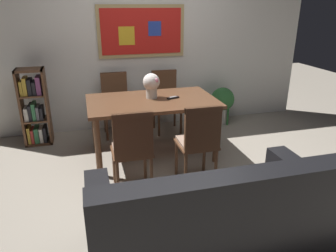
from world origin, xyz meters
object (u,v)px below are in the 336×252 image
dining_table (152,107)px  dining_chair_far_right (166,96)px  dining_chair_near_right (199,138)px  tv_remote (173,98)px  potted_ivy (222,103)px  dining_chair_near_left (132,145)px  leather_couch (210,220)px  dining_chair_far_left (115,99)px  bookshelf (34,109)px  flower_vase (151,84)px

dining_table → dining_chair_far_right: size_ratio=1.73×
dining_chair_near_right → tv_remote: (-0.05, 0.81, 0.22)m
potted_ivy → tv_remote: tv_remote is taller
potted_ivy → dining_chair_near_left: bearing=-135.9°
dining_table → leather_couch: size_ratio=0.87×
dining_table → dining_chair_far_left: size_ratio=1.73×
bookshelf → potted_ivy: 2.83m
dining_table → dining_chair_near_right: bearing=-69.3°
dining_chair_near_left → potted_ivy: (1.73, 1.68, -0.19)m
dining_table → leather_couch: 1.87m
dining_chair_near_left → dining_chair_far_right: same height
bookshelf → dining_chair_far_right: bearing=1.5°
potted_ivy → dining_chair_far_left: bearing=180.0°
potted_ivy → tv_remote: 1.45m
dining_chair_far_right → dining_chair_near_right: (-0.08, -1.65, 0.00)m
dining_chair_near_left → dining_chair_near_right: size_ratio=1.00×
leather_couch → bookshelf: bookshelf is taller
tv_remote → dining_chair_near_right: bearing=-86.4°
dining_chair_far_left → potted_ivy: dining_chair_far_left is taller
potted_ivy → dining_chair_far_right: bearing=-178.1°
dining_chair_near_left → tv_remote: size_ratio=5.61×
dining_chair_far_left → tv_remote: bearing=-54.3°
dining_chair_near_left → potted_ivy: 2.42m
dining_chair_far_left → potted_ivy: bearing=-0.0°
flower_vase → bookshelf: bearing=154.9°
flower_vase → tv_remote: size_ratio=1.91×
dining_chair_far_right → leather_couch: dining_chair_far_right is taller
bookshelf → tv_remote: bookshelf is taller
tv_remote → potted_ivy: bearing=38.9°
dining_table → dining_chair_far_left: bearing=113.1°
dining_chair_near_right → flower_vase: 1.03m
leather_couch → potted_ivy: 2.99m
dining_chair_near_left → bookshelf: (-1.09, 1.60, -0.03)m
dining_chair_near_left → dining_table: bearing=64.9°
dining_table → dining_chair_far_left: dining_chair_far_left is taller
tv_remote → flower_vase: bearing=158.9°
bookshelf → dining_chair_far_left: bearing=4.1°
dining_table → dining_chair_near_left: 0.92m
dining_chair_near_right → dining_table: bearing=110.7°
flower_vase → dining_chair_far_right: bearing=63.2°
dining_chair_near_right → potted_ivy: 1.98m
bookshelf → dining_table: bearing=-27.7°
bookshelf → potted_ivy: (2.82, 0.08, -0.16)m
dining_chair_far_right → tv_remote: size_ratio=5.61×
dining_chair_far_left → flower_vase: bearing=-64.1°
dining_table → dining_chair_far_right: (0.39, 0.82, -0.12)m
dining_table → bookshelf: bookshelf is taller
dining_chair_far_left → dining_chair_near_left: bearing=-90.7°
dining_chair_near_left → potted_ivy: size_ratio=1.51×
dining_chair_near_left → bookshelf: bookshelf is taller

